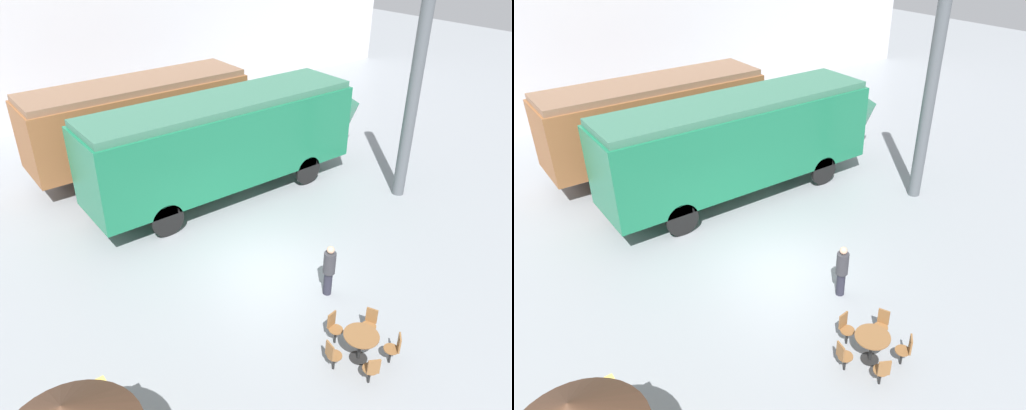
# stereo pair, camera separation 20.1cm
# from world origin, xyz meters

# --- Properties ---
(ground_plane) EXTENTS (80.00, 80.00, 0.00)m
(ground_plane) POSITION_xyz_m (0.00, 0.00, 0.00)
(ground_plane) COLOR gray
(backdrop_wall) EXTENTS (44.00, 0.15, 9.00)m
(backdrop_wall) POSITION_xyz_m (0.00, 15.84, 4.50)
(backdrop_wall) COLOR silver
(backdrop_wall) RESTS_ON ground_plane
(passenger_coach_wooden) EXTENTS (9.05, 2.62, 3.66)m
(passenger_coach_wooden) POSITION_xyz_m (0.25, 8.76, 2.20)
(passenger_coach_wooden) COLOR brown
(passenger_coach_wooden) RESTS_ON ground_plane
(streamlined_locomotive) EXTENTS (12.33, 2.63, 3.78)m
(streamlined_locomotive) POSITION_xyz_m (2.41, 4.60, 2.23)
(streamlined_locomotive) COLOR #196B47
(streamlined_locomotive) RESTS_ON ground_plane
(cafe_table_near) EXTENTS (0.85, 0.85, 0.76)m
(cafe_table_near) POSITION_xyz_m (-0.44, -4.18, 0.60)
(cafe_table_near) COLOR black
(cafe_table_near) RESTS_ON ground_plane
(cafe_chair_0) EXTENTS (0.39, 0.40, 0.87)m
(cafe_chair_0) POSITION_xyz_m (-0.82, -4.88, 0.51)
(cafe_chair_0) COLOR black
(cafe_chair_0) RESTS_ON ground_plane
(cafe_chair_1) EXTENTS (0.40, 0.40, 0.87)m
(cafe_chair_1) POSITION_xyz_m (0.11, -4.76, 0.51)
(cafe_chair_1) COLOR black
(cafe_chair_1) RESTS_ON ground_plane
(cafe_chair_2) EXTENTS (0.40, 0.38, 0.87)m
(cafe_chair_2) POSITION_xyz_m (0.28, -3.84, 0.51)
(cafe_chair_2) COLOR black
(cafe_chair_2) RESTS_ON ground_plane
(cafe_chair_3) EXTENTS (0.36, 0.37, 0.87)m
(cafe_chair_3) POSITION_xyz_m (-0.54, -3.39, 0.51)
(cafe_chair_3) COLOR black
(cafe_chair_3) RESTS_ON ground_plane
(cafe_chair_4) EXTENTS (0.38, 0.36, 0.87)m
(cafe_chair_4) POSITION_xyz_m (-1.22, -4.04, 0.51)
(cafe_chair_4) COLOR black
(cafe_chair_4) RESTS_ON ground_plane
(visitor_person) EXTENTS (0.34, 0.34, 1.60)m
(visitor_person) POSITION_xyz_m (0.64, -1.98, 0.86)
(visitor_person) COLOR #262633
(visitor_person) RESTS_ON ground_plane
(support_pillar) EXTENTS (0.44, 0.44, 8.00)m
(support_pillar) POSITION_xyz_m (6.94, 0.65, 4.00)
(support_pillar) COLOR #4C5156
(support_pillar) RESTS_ON ground_plane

